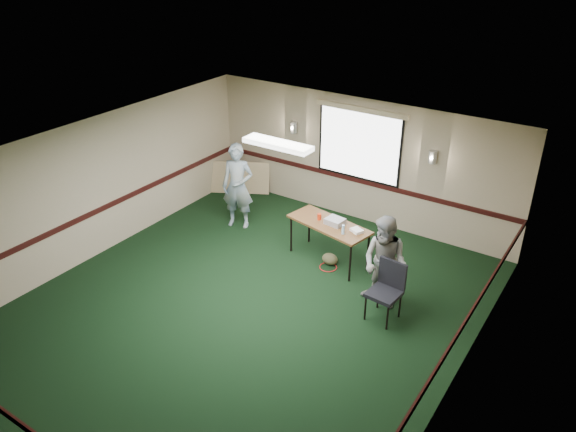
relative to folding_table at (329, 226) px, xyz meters
The scene contains 13 objects.
ground 2.26m from the folding_table, 100.73° to the right, with size 8.00×8.00×0.00m, color black.
room_shell 0.92m from the folding_table, behind, with size 8.00×8.02×8.00m.
folding_table is the anchor object (origin of this frame).
projector 0.16m from the folding_table, 22.58° to the left, with size 0.33×0.28×0.11m, color #9C9DA5.
game_console 0.58m from the folding_table, ahead, with size 0.21×0.17×0.05m, color white.
red_cup 0.27m from the folding_table, behind, with size 0.08×0.08×0.12m, color red.
water_bottle 0.48m from the folding_table, 27.44° to the right, with size 0.05×0.05×0.18m, color #9BD2FD.
duffel_bag 0.66m from the folding_table, 44.23° to the right, with size 0.31×0.24×0.22m, color #4C472B.
cable_coil 0.79m from the folding_table, 58.46° to the right, with size 0.34×0.34×0.02m, color red.
folded_table 3.70m from the folding_table, 155.91° to the left, with size 1.49×0.06×0.77m, color tan.
conference_chair 1.92m from the folding_table, 30.27° to the right, with size 0.53×0.55×1.00m.
person_left 2.33m from the folding_table, behind, with size 0.67×0.44×1.84m, color #446596.
person_right 1.62m from the folding_table, 25.61° to the right, with size 0.80×0.62×1.65m, color slate.
Camera 1 is at (4.87, -6.03, 5.80)m, focal length 35.00 mm.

